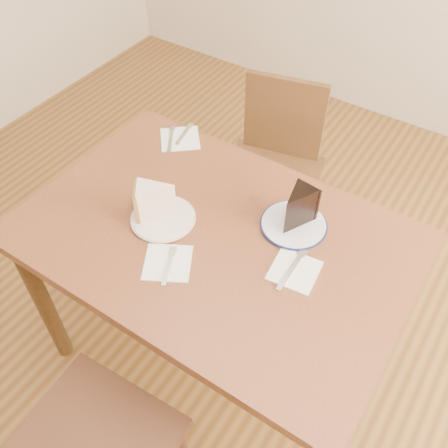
# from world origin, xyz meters

# --- Properties ---
(ground) EXTENTS (4.00, 4.00, 0.00)m
(ground) POSITION_xyz_m (0.00, 0.00, 0.00)
(ground) COLOR #523415
(ground) RESTS_ON ground
(table) EXTENTS (1.20, 0.80, 0.75)m
(table) POSITION_xyz_m (0.00, 0.00, 0.65)
(table) COLOR #492414
(table) RESTS_ON ground
(chair_far) EXTENTS (0.49, 0.49, 0.83)m
(chair_far) POSITION_xyz_m (-0.15, 0.67, 0.46)
(chair_far) COLOR #382111
(chair_far) RESTS_ON ground
(plate_cream) EXTENTS (0.20, 0.20, 0.01)m
(plate_cream) POSITION_xyz_m (-0.17, -0.04, 0.76)
(plate_cream) COLOR silver
(plate_cream) RESTS_ON table
(plate_navy) EXTENTS (0.20, 0.20, 0.01)m
(plate_navy) POSITION_xyz_m (0.18, 0.17, 0.76)
(plate_navy) COLOR white
(plate_navy) RESTS_ON table
(carrot_cake) EXTENTS (0.14, 0.13, 0.11)m
(carrot_cake) POSITION_xyz_m (-0.19, -0.03, 0.82)
(carrot_cake) COLOR beige
(carrot_cake) RESTS_ON plate_cream
(chocolate_cake) EXTENTS (0.09, 0.12, 0.12)m
(chocolate_cake) POSITION_xyz_m (0.18, 0.16, 0.82)
(chocolate_cake) COLOR black
(chocolate_cake) RESTS_ON plate_navy
(napkin_cream) EXTENTS (0.19, 0.19, 0.00)m
(napkin_cream) POSITION_xyz_m (-0.05, -0.17, 0.75)
(napkin_cream) COLOR white
(napkin_cream) RESTS_ON table
(napkin_navy) EXTENTS (0.15, 0.15, 0.00)m
(napkin_navy) POSITION_xyz_m (0.27, 0.01, 0.75)
(napkin_navy) COLOR white
(napkin_navy) RESTS_ON table
(napkin_spare) EXTENTS (0.20, 0.20, 0.00)m
(napkin_spare) POSITION_xyz_m (-0.37, 0.32, 0.75)
(napkin_spare) COLOR white
(napkin_spare) RESTS_ON table
(fork_cream) EXTENTS (0.07, 0.13, 0.00)m
(fork_cream) POSITION_xyz_m (-0.04, -0.18, 0.76)
(fork_cream) COLOR silver
(fork_cream) RESTS_ON napkin_cream
(knife_navy) EXTENTS (0.02, 0.17, 0.00)m
(knife_navy) POSITION_xyz_m (0.26, 0.01, 0.76)
(knife_navy) COLOR silver
(knife_navy) RESTS_ON napkin_navy
(fork_spare) EXTENTS (0.04, 0.14, 0.00)m
(fork_spare) POSITION_xyz_m (-0.38, 0.35, 0.76)
(fork_spare) COLOR silver
(fork_spare) RESTS_ON napkin_spare
(knife_spare) EXTENTS (0.10, 0.14, 0.00)m
(knife_spare) POSITION_xyz_m (-0.40, 0.29, 0.76)
(knife_spare) COLOR silver
(knife_spare) RESTS_ON napkin_spare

